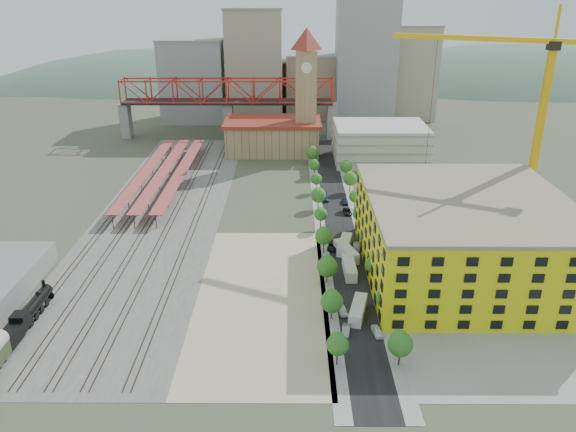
{
  "coord_description": "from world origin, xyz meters",
  "views": [
    {
      "loc": [
        2.2,
        -137.16,
        62.87
      ],
      "look_at": [
        1.57,
        -9.76,
        10.0
      ],
      "focal_mm": 35.0,
      "sensor_mm": 36.0,
      "label": 1
    }
  ],
  "objects_px": {
    "site_trailer_d": "(345,245)",
    "tower_crane": "(529,97)",
    "clock_tower": "(306,81)",
    "locomotive": "(28,314)",
    "site_trailer_a": "(358,310)",
    "car_0": "(343,311)",
    "site_trailer_b": "(349,268)",
    "site_trailer_c": "(346,252)",
    "construction_building": "(464,236)"
  },
  "relations": [
    {
      "from": "construction_building",
      "to": "site_trailer_c",
      "type": "relative_size",
      "value": 4.93
    },
    {
      "from": "clock_tower",
      "to": "site_trailer_c",
      "type": "height_order",
      "value": "clock_tower"
    },
    {
      "from": "tower_crane",
      "to": "site_trailer_d",
      "type": "bearing_deg",
      "value": -161.84
    },
    {
      "from": "clock_tower",
      "to": "site_trailer_d",
      "type": "height_order",
      "value": "clock_tower"
    },
    {
      "from": "site_trailer_c",
      "to": "car_0",
      "type": "relative_size",
      "value": 2.49
    },
    {
      "from": "locomotive",
      "to": "site_trailer_b",
      "type": "relative_size",
      "value": 2.21
    },
    {
      "from": "clock_tower",
      "to": "tower_crane",
      "type": "relative_size",
      "value": 0.89
    },
    {
      "from": "site_trailer_c",
      "to": "site_trailer_a",
      "type": "bearing_deg",
      "value": -108.06
    },
    {
      "from": "clock_tower",
      "to": "site_trailer_d",
      "type": "xyz_separation_m",
      "value": [
        8.0,
        -87.94,
        -27.35
      ]
    },
    {
      "from": "construction_building",
      "to": "site_trailer_b",
      "type": "distance_m",
      "value": 27.23
    },
    {
      "from": "site_trailer_c",
      "to": "site_trailer_d",
      "type": "xyz_separation_m",
      "value": [
        0.0,
        4.18,
        -0.05
      ]
    },
    {
      "from": "clock_tower",
      "to": "tower_crane",
      "type": "bearing_deg",
      "value": -52.64
    },
    {
      "from": "clock_tower",
      "to": "locomotive",
      "type": "relative_size",
      "value": 2.37
    },
    {
      "from": "locomotive",
      "to": "clock_tower",
      "type": "bearing_deg",
      "value": 64.56
    },
    {
      "from": "site_trailer_a",
      "to": "car_0",
      "type": "xyz_separation_m",
      "value": [
        -3.0,
        0.79,
        -0.65
      ]
    },
    {
      "from": "site_trailer_b",
      "to": "car_0",
      "type": "bearing_deg",
      "value": -100.65
    },
    {
      "from": "site_trailer_d",
      "to": "car_0",
      "type": "height_order",
      "value": "site_trailer_d"
    },
    {
      "from": "clock_tower",
      "to": "site_trailer_c",
      "type": "bearing_deg",
      "value": -85.04
    },
    {
      "from": "construction_building",
      "to": "site_trailer_d",
      "type": "bearing_deg",
      "value": 155.13
    },
    {
      "from": "site_trailer_d",
      "to": "car_0",
      "type": "distance_m",
      "value": 30.27
    },
    {
      "from": "car_0",
      "to": "locomotive",
      "type": "bearing_deg",
      "value": 174.04
    },
    {
      "from": "site_trailer_d",
      "to": "tower_crane",
      "type": "bearing_deg",
      "value": 31.67
    },
    {
      "from": "tower_crane",
      "to": "locomotive",
      "type": "bearing_deg",
      "value": -156.4
    },
    {
      "from": "site_trailer_b",
      "to": "car_0",
      "type": "distance_m",
      "value": 17.49
    },
    {
      "from": "car_0",
      "to": "site_trailer_a",
      "type": "bearing_deg",
      "value": -24.3
    },
    {
      "from": "clock_tower",
      "to": "site_trailer_a",
      "type": "height_order",
      "value": "clock_tower"
    },
    {
      "from": "tower_crane",
      "to": "site_trailer_b",
      "type": "bearing_deg",
      "value": -149.01
    },
    {
      "from": "clock_tower",
      "to": "locomotive",
      "type": "bearing_deg",
      "value": -115.44
    },
    {
      "from": "clock_tower",
      "to": "site_trailer_b",
      "type": "distance_m",
      "value": 104.78
    },
    {
      "from": "site_trailer_a",
      "to": "site_trailer_b",
      "type": "relative_size",
      "value": 1.0
    },
    {
      "from": "site_trailer_b",
      "to": "site_trailer_d",
      "type": "distance_m",
      "value": 12.9
    },
    {
      "from": "clock_tower",
      "to": "car_0",
      "type": "height_order",
      "value": "clock_tower"
    },
    {
      "from": "tower_crane",
      "to": "site_trailer_b",
      "type": "relative_size",
      "value": 5.9
    },
    {
      "from": "site_trailer_c",
      "to": "locomotive",
      "type": "bearing_deg",
      "value": -173.76
    },
    {
      "from": "site_trailer_a",
      "to": "car_0",
      "type": "bearing_deg",
      "value": 179.53
    },
    {
      "from": "clock_tower",
      "to": "site_trailer_b",
      "type": "relative_size",
      "value": 5.25
    },
    {
      "from": "tower_crane",
      "to": "construction_building",
      "type": "bearing_deg",
      "value": -127.69
    },
    {
      "from": "site_trailer_c",
      "to": "site_trailer_d",
      "type": "relative_size",
      "value": 1.04
    },
    {
      "from": "clock_tower",
      "to": "construction_building",
      "type": "height_order",
      "value": "clock_tower"
    },
    {
      "from": "locomotive",
      "to": "site_trailer_b",
      "type": "distance_m",
      "value": 69.29
    },
    {
      "from": "construction_building",
      "to": "locomotive",
      "type": "height_order",
      "value": "construction_building"
    },
    {
      "from": "site_trailer_b",
      "to": "car_0",
      "type": "xyz_separation_m",
      "value": [
        -3.0,
        -17.22,
        -0.65
      ]
    },
    {
      "from": "tower_crane",
      "to": "clock_tower",
      "type": "bearing_deg",
      "value": 127.36
    },
    {
      "from": "site_trailer_b",
      "to": "site_trailer_d",
      "type": "relative_size",
      "value": 1.0
    },
    {
      "from": "site_trailer_c",
      "to": "site_trailer_d",
      "type": "distance_m",
      "value": 4.18
    },
    {
      "from": "construction_building",
      "to": "locomotive",
      "type": "bearing_deg",
      "value": -166.59
    },
    {
      "from": "car_0",
      "to": "site_trailer_d",
      "type": "bearing_deg",
      "value": 74.84
    },
    {
      "from": "construction_building",
      "to": "site_trailer_c",
      "type": "bearing_deg",
      "value": 163.15
    },
    {
      "from": "tower_crane",
      "to": "site_trailer_b",
      "type": "xyz_separation_m",
      "value": [
        -47.3,
        -28.41,
        -34.66
      ]
    },
    {
      "from": "site_trailer_a",
      "to": "site_trailer_c",
      "type": "relative_size",
      "value": 0.96
    }
  ]
}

